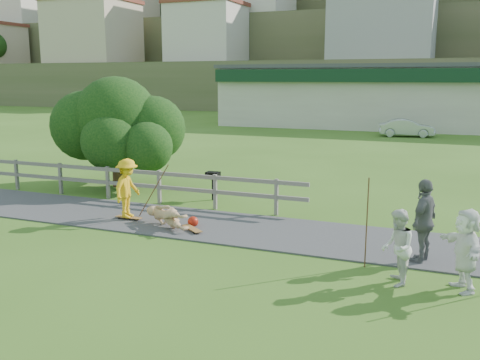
{
  "coord_description": "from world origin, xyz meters",
  "views": [
    {
      "loc": [
        6.82,
        -11.46,
        4.04
      ],
      "look_at": [
        1.36,
        2.0,
        1.26
      ],
      "focal_mm": 40.0,
      "sensor_mm": 36.0,
      "label": 1
    }
  ],
  "objects_px": {
    "tree": "(117,141)",
    "bbq": "(213,186)",
    "skater_fallen": "(167,216)",
    "skater_rider": "(128,192)",
    "spectator_d": "(465,250)",
    "spectator_b": "(424,221)",
    "car_silver": "(406,128)",
    "spectator_a": "(397,248)"
  },
  "relations": [
    {
      "from": "skater_rider",
      "to": "spectator_d",
      "type": "bearing_deg",
      "value": -104.37
    },
    {
      "from": "skater_fallen",
      "to": "spectator_a",
      "type": "bearing_deg",
      "value": -76.78
    },
    {
      "from": "skater_rider",
      "to": "spectator_b",
      "type": "distance_m",
      "value": 8.07
    },
    {
      "from": "spectator_a",
      "to": "bbq",
      "type": "bearing_deg",
      "value": -140.73
    },
    {
      "from": "spectator_b",
      "to": "tree",
      "type": "height_order",
      "value": "tree"
    },
    {
      "from": "skater_fallen",
      "to": "bbq",
      "type": "distance_m",
      "value": 3.57
    },
    {
      "from": "skater_fallen",
      "to": "bbq",
      "type": "bearing_deg",
      "value": 34.31
    },
    {
      "from": "car_silver",
      "to": "bbq",
      "type": "xyz_separation_m",
      "value": [
        -4.2,
        -22.78,
        -0.14
      ]
    },
    {
      "from": "spectator_a",
      "to": "tree",
      "type": "xyz_separation_m",
      "value": [
        -10.78,
        6.17,
        0.95
      ]
    },
    {
      "from": "spectator_a",
      "to": "car_silver",
      "type": "distance_m",
      "value": 28.29
    },
    {
      "from": "spectator_b",
      "to": "tree",
      "type": "distance_m",
      "value": 12.12
    },
    {
      "from": "spectator_b",
      "to": "car_silver",
      "type": "distance_m",
      "value": 26.79
    },
    {
      "from": "skater_fallen",
      "to": "spectator_b",
      "type": "distance_m",
      "value": 6.66
    },
    {
      "from": "skater_rider",
      "to": "spectator_b",
      "type": "bearing_deg",
      "value": -96.17
    },
    {
      "from": "skater_fallen",
      "to": "tree",
      "type": "height_order",
      "value": "tree"
    },
    {
      "from": "skater_fallen",
      "to": "spectator_b",
      "type": "relative_size",
      "value": 0.93
    },
    {
      "from": "skater_fallen",
      "to": "spectator_b",
      "type": "bearing_deg",
      "value": -62.89
    },
    {
      "from": "car_silver",
      "to": "tree",
      "type": "distance_m",
      "value": 23.62
    },
    {
      "from": "skater_rider",
      "to": "spectator_a",
      "type": "xyz_separation_m",
      "value": [
        7.66,
        -2.12,
        -0.08
      ]
    },
    {
      "from": "spectator_a",
      "to": "spectator_d",
      "type": "xyz_separation_m",
      "value": [
        1.23,
        0.18,
        0.05
      ]
    },
    {
      "from": "car_silver",
      "to": "bbq",
      "type": "relative_size",
      "value": 3.9
    },
    {
      "from": "spectator_b",
      "to": "tree",
      "type": "relative_size",
      "value": 0.38
    },
    {
      "from": "spectator_a",
      "to": "spectator_b",
      "type": "relative_size",
      "value": 0.81
    },
    {
      "from": "spectator_a",
      "to": "car_silver",
      "type": "bearing_deg",
      "value": 173.7
    },
    {
      "from": "spectator_b",
      "to": "car_silver",
      "type": "height_order",
      "value": "spectator_b"
    },
    {
      "from": "spectator_d",
      "to": "tree",
      "type": "relative_size",
      "value": 0.33
    },
    {
      "from": "spectator_d",
      "to": "bbq",
      "type": "relative_size",
      "value": 1.7
    },
    {
      "from": "spectator_b",
      "to": "bbq",
      "type": "height_order",
      "value": "spectator_b"
    },
    {
      "from": "spectator_d",
      "to": "tree",
      "type": "bearing_deg",
      "value": -138.66
    },
    {
      "from": "spectator_b",
      "to": "spectator_d",
      "type": "xyz_separation_m",
      "value": [
        0.84,
        -1.36,
        -0.13
      ]
    },
    {
      "from": "skater_fallen",
      "to": "spectator_a",
      "type": "height_order",
      "value": "spectator_a"
    },
    {
      "from": "spectator_b",
      "to": "spectator_a",
      "type": "bearing_deg",
      "value": 3.29
    },
    {
      "from": "car_silver",
      "to": "skater_rider",
      "type": "bearing_deg",
      "value": 158.42
    },
    {
      "from": "bbq",
      "to": "skater_fallen",
      "type": "bearing_deg",
      "value": -88.17
    },
    {
      "from": "car_silver",
      "to": "tree",
      "type": "bearing_deg",
      "value": 148.98
    },
    {
      "from": "tree",
      "to": "bbq",
      "type": "height_order",
      "value": "tree"
    },
    {
      "from": "spectator_b",
      "to": "car_silver",
      "type": "bearing_deg",
      "value": -156.68
    },
    {
      "from": "skater_fallen",
      "to": "tree",
      "type": "bearing_deg",
      "value": 76.36
    },
    {
      "from": "skater_rider",
      "to": "car_silver",
      "type": "bearing_deg",
      "value": -13.7
    },
    {
      "from": "spectator_d",
      "to": "car_silver",
      "type": "xyz_separation_m",
      "value": [
        -3.54,
        28.01,
        -0.2
      ]
    },
    {
      "from": "skater_rider",
      "to": "spectator_d",
      "type": "xyz_separation_m",
      "value": [
        8.89,
        -1.94,
        -0.03
      ]
    },
    {
      "from": "skater_rider",
      "to": "spectator_b",
      "type": "xyz_separation_m",
      "value": [
        8.05,
        -0.57,
        0.1
      ]
    }
  ]
}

